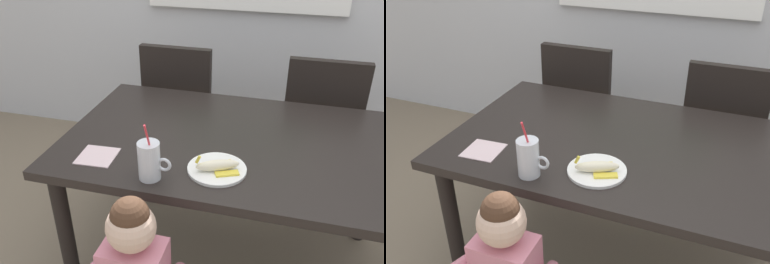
{
  "view_description": "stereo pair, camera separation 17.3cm",
  "coord_description": "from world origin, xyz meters",
  "views": [
    {
      "loc": [
        0.22,
        -1.56,
        1.64
      ],
      "look_at": [
        -0.17,
        -0.09,
        0.81
      ],
      "focal_mm": 38.29,
      "sensor_mm": 36.0,
      "label": 1
    },
    {
      "loc": [
        0.39,
        -1.5,
        1.64
      ],
      "look_at": [
        -0.17,
        -0.09,
        0.81
      ],
      "focal_mm": 38.29,
      "sensor_mm": 36.0,
      "label": 2
    }
  ],
  "objects": [
    {
      "name": "milk_cup",
      "position": [
        -0.26,
        -0.37,
        0.82
      ],
      "size": [
        0.13,
        0.09,
        0.25
      ],
      "color": "silver",
      "rests_on": "dining_table"
    },
    {
      "name": "dining_chair_left",
      "position": [
        -0.46,
        0.7,
        0.54
      ],
      "size": [
        0.44,
        0.44,
        0.96
      ],
      "rotation": [
        0.0,
        0.0,
        3.14
      ],
      "color": "black",
      "rests_on": "ground"
    },
    {
      "name": "snack_plate",
      "position": [
        -0.03,
        -0.26,
        0.76
      ],
      "size": [
        0.23,
        0.23,
        0.01
      ],
      "primitive_type": "cylinder",
      "color": "white",
      "rests_on": "dining_table"
    },
    {
      "name": "ground_plane",
      "position": [
        0.0,
        0.0,
        0.0
      ],
      "size": [
        24.0,
        24.0,
        0.0
      ],
      "primitive_type": "plane",
      "color": "#7A6B56"
    },
    {
      "name": "peeled_banana",
      "position": [
        -0.02,
        -0.27,
        0.78
      ],
      "size": [
        0.18,
        0.13,
        0.07
      ],
      "rotation": [
        0.0,
        0.0,
        0.41
      ],
      "color": "#F4EAC6",
      "rests_on": "snack_plate"
    },
    {
      "name": "dining_chair_right",
      "position": [
        0.39,
        0.68,
        0.54
      ],
      "size": [
        0.44,
        0.44,
        0.96
      ],
      "rotation": [
        0.0,
        0.0,
        3.14
      ],
      "color": "black",
      "rests_on": "ground"
    },
    {
      "name": "paper_napkin",
      "position": [
        -0.52,
        -0.29,
        0.75
      ],
      "size": [
        0.16,
        0.16,
        0.0
      ],
      "primitive_type": "cube",
      "rotation": [
        0.0,
        0.0,
        0.06
      ],
      "color": "silver",
      "rests_on": "dining_table"
    },
    {
      "name": "dining_table",
      "position": [
        0.0,
        0.0,
        0.66
      ],
      "size": [
        1.5,
        0.93,
        0.75
      ],
      "color": "black",
      "rests_on": "ground"
    }
  ]
}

